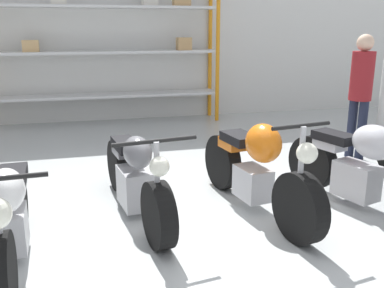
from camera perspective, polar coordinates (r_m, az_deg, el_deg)
name	(u,v)px	position (r m, az deg, el deg)	size (l,w,h in m)	color
ground_plane	(202,221)	(4.40, 1.28, -10.18)	(30.00, 30.00, 0.00)	#B2B7B7
back_wall	(135,32)	(9.15, -7.64, 14.56)	(30.00, 0.08, 3.60)	silver
shelving_rack	(106,47)	(8.74, -11.37, 12.54)	(4.60, 0.63, 2.80)	orange
motorcycle_white	(10,213)	(3.81, -23.09, -8.45)	(0.69, 1.92, 0.95)	black
motorcycle_grey	(135,177)	(4.45, -7.56, -4.40)	(0.74, 2.13, 0.98)	black
motorcycle_orange	(256,169)	(4.50, 8.58, -3.31)	(0.67, 2.14, 1.09)	black
motorcycle_silver	(362,168)	(4.89, 21.69, -2.95)	(0.87, 1.98, 1.06)	black
person_browsing	(361,86)	(6.66, 21.59, 7.15)	(0.40, 0.40, 1.81)	#1E2338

